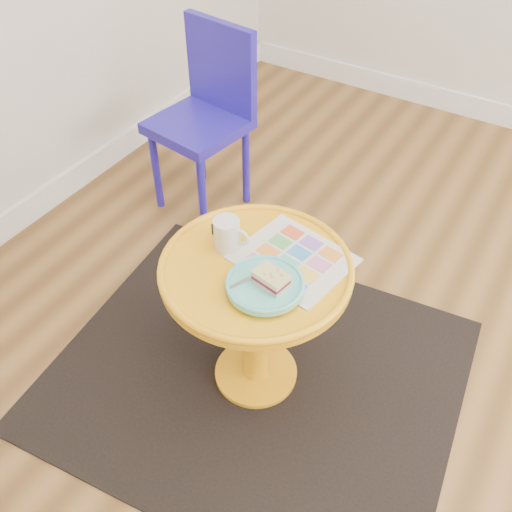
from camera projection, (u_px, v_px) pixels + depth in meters
The scene contains 10 objects.
floor at pixel (479, 463), 1.69m from camera, with size 4.00×4.00×0.00m, color brown.
room_walls at pixel (330, 176), 2.64m from camera, with size 4.00×4.00×4.00m.
rug at pixel (256, 374), 1.92m from camera, with size 1.30×1.10×0.01m, color black.
side_table at pixel (256, 301), 1.67m from camera, with size 0.54×0.54×0.51m.
chair at pixel (207, 109), 2.32m from camera, with size 0.39×0.39×0.78m.
newspaper at pixel (293, 259), 1.59m from camera, with size 0.30×0.25×0.01m, color silver.
mug at pixel (228, 234), 1.59m from camera, with size 0.11×0.07×0.10m.
plate at pixel (265, 285), 1.49m from camera, with size 0.21×0.21×0.02m.
cake_slice at pixel (271, 279), 1.47m from camera, with size 0.10×0.07×0.04m.
fork at pixel (254, 276), 1.50m from camera, with size 0.07×0.14×0.00m.
Camera 1 is at (-0.14, -1.03, 1.61)m, focal length 40.00 mm.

